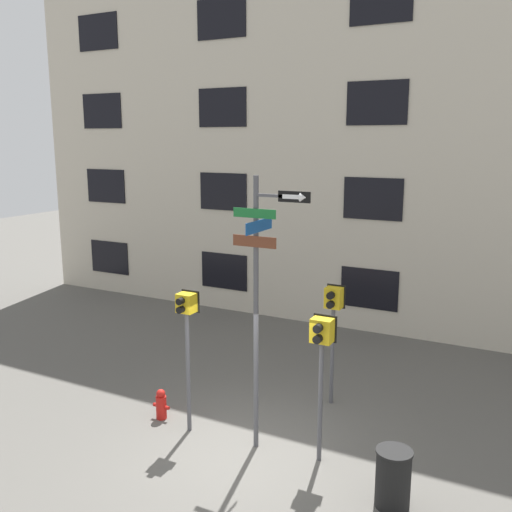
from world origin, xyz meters
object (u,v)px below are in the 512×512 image
at_px(trash_bin, 393,478).
at_px(pedestrian_signal_across, 333,311).
at_px(fire_hydrant, 161,404).
at_px(pedestrian_signal_left, 187,324).
at_px(street_sign_pole, 260,290).
at_px(pedestrian_signal_right, 321,347).

bearing_deg(trash_bin, pedestrian_signal_across, 125.53).
relative_size(fire_hydrant, trash_bin, 0.67).
height_order(pedestrian_signal_left, pedestrian_signal_across, pedestrian_signal_left).
distance_m(street_sign_pole, pedestrian_signal_right, 1.41).
relative_size(street_sign_pole, pedestrian_signal_across, 1.92).
bearing_deg(street_sign_pole, fire_hydrant, 178.46).
bearing_deg(pedestrian_signal_right, trash_bin, -24.71).
distance_m(street_sign_pole, pedestrian_signal_left, 1.67).
relative_size(street_sign_pole, pedestrian_signal_left, 1.78).
xyz_separation_m(fire_hydrant, trash_bin, (4.77, -0.63, 0.16)).
bearing_deg(pedestrian_signal_across, pedestrian_signal_left, -130.54).
xyz_separation_m(pedestrian_signal_across, fire_hydrant, (-2.75, -2.20, -1.72)).
bearing_deg(pedestrian_signal_across, fire_hydrant, -141.40).
distance_m(pedestrian_signal_left, trash_bin, 4.37).
xyz_separation_m(street_sign_pole, pedestrian_signal_left, (-1.47, -0.08, -0.80)).
bearing_deg(pedestrian_signal_left, pedestrian_signal_right, 3.86).
relative_size(pedestrian_signal_right, trash_bin, 2.83).
bearing_deg(pedestrian_signal_right, street_sign_pole, -175.04).
distance_m(fire_hydrant, trash_bin, 4.82).
distance_m(pedestrian_signal_right, trash_bin, 2.25).
bearing_deg(fire_hydrant, pedestrian_signal_across, 38.60).
bearing_deg(pedestrian_signal_right, pedestrian_signal_left, -176.14).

